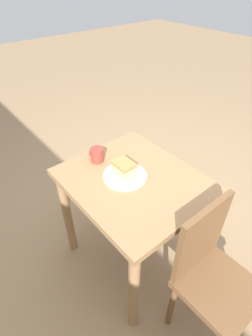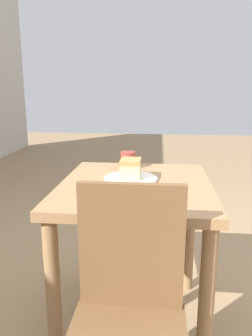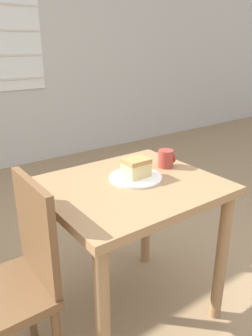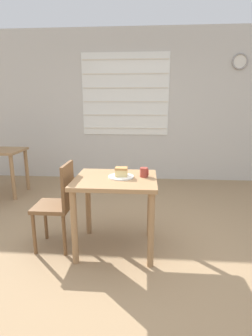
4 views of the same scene
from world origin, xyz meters
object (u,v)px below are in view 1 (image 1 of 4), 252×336
at_px(chair_near_window, 211,275).
at_px(plate, 125,176).
at_px(dining_table_near, 133,197).
at_px(coffee_mug, 97,155).
at_px(cake_slice, 124,169).

xyz_separation_m(chair_near_window, plate, (0.63, 0.05, 0.27)).
distance_m(dining_table_near, chair_near_window, 0.60).
bearing_deg(dining_table_near, coffee_mug, 12.33).
height_order(plate, cake_slice, cake_slice).
height_order(dining_table_near, cake_slice, cake_slice).
distance_m(dining_table_near, coffee_mug, 0.34).
xyz_separation_m(dining_table_near, coffee_mug, (0.28, 0.06, 0.19)).
bearing_deg(chair_near_window, dining_table_near, 92.20).
relative_size(plate, coffee_mug, 2.77).
bearing_deg(plate, dining_table_near, -153.24).
distance_m(cake_slice, coffee_mug, 0.23).
bearing_deg(coffee_mug, plate, -171.23).
bearing_deg(chair_near_window, coffee_mug, 95.54).
relative_size(cake_slice, coffee_mug, 1.31).
xyz_separation_m(plate, cake_slice, (0.00, 0.00, 0.05)).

